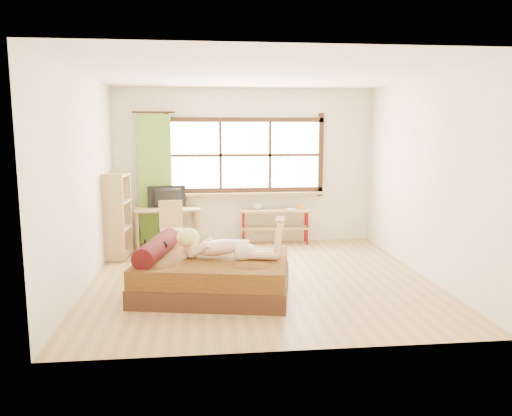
{
  "coord_description": "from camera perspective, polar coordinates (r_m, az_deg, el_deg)",
  "views": [
    {
      "loc": [
        -0.76,
        -6.47,
        1.99
      ],
      "look_at": [
        -0.03,
        0.2,
        0.93
      ],
      "focal_mm": 35.0,
      "sensor_mm": 36.0,
      "label": 1
    }
  ],
  "objects": [
    {
      "name": "bed",
      "position": [
        6.2,
        -5.22,
        -7.46
      ],
      "size": [
        2.04,
        1.76,
        0.68
      ],
      "rotation": [
        0.0,
        0.0,
        -0.19
      ],
      "color": "black",
      "rests_on": "floor"
    },
    {
      "name": "wall_left",
      "position": [
        6.67,
        -19.12,
        2.94
      ],
      "size": [
        0.0,
        4.5,
        4.5
      ],
      "primitive_type": "plane",
      "rotation": [
        1.57,
        0.0,
        1.57
      ],
      "color": "silver",
      "rests_on": "floor"
    },
    {
      "name": "floor",
      "position": [
        6.81,
        0.46,
        -8.05
      ],
      "size": [
        4.5,
        4.5,
        0.0
      ],
      "primitive_type": "plane",
      "color": "#9E754C",
      "rests_on": "ground"
    },
    {
      "name": "chair",
      "position": [
        8.21,
        -9.64,
        -1.84
      ],
      "size": [
        0.42,
        0.42,
        0.85
      ],
      "rotation": [
        0.0,
        0.0,
        0.12
      ],
      "color": "tan",
      "rests_on": "floor"
    },
    {
      "name": "ceiling",
      "position": [
        6.55,
        0.49,
        15.16
      ],
      "size": [
        4.5,
        4.5,
        0.0
      ],
      "primitive_type": "plane",
      "rotation": [
        3.14,
        0.0,
        0.0
      ],
      "color": "white",
      "rests_on": "wall_back"
    },
    {
      "name": "bookshelf",
      "position": [
        8.03,
        -15.58,
        -0.8
      ],
      "size": [
        0.37,
        0.6,
        1.33
      ],
      "rotation": [
        0.0,
        0.0,
        -0.07
      ],
      "color": "tan",
      "rests_on": "floor"
    },
    {
      "name": "wall_back",
      "position": [
        8.78,
        -1.23,
        4.75
      ],
      "size": [
        4.5,
        0.0,
        4.5
      ],
      "primitive_type": "plane",
      "rotation": [
        1.57,
        0.0,
        0.0
      ],
      "color": "silver",
      "rests_on": "floor"
    },
    {
      "name": "cup",
      "position": [
        8.7,
        0.24,
        0.14
      ],
      "size": [
        0.14,
        0.14,
        0.11
      ],
      "primitive_type": "imported",
      "rotation": [
        0.0,
        0.0,
        -0.06
      ],
      "color": "gray",
      "rests_on": "pipe_shelf"
    },
    {
      "name": "kitten",
      "position": [
        6.23,
        -11.52,
        -4.52
      ],
      "size": [
        0.29,
        0.16,
        0.22
      ],
      "primitive_type": null,
      "rotation": [
        0.0,
        0.0,
        -0.19
      ],
      "color": "black",
      "rests_on": "bed"
    },
    {
      "name": "monitor",
      "position": [
        8.57,
        -10.15,
        1.24
      ],
      "size": [
        0.65,
        0.16,
        0.37
      ],
      "primitive_type": "imported",
      "rotation": [
        0.0,
        0.0,
        3.26
      ],
      "color": "black",
      "rests_on": "desk"
    },
    {
      "name": "curtain",
      "position": [
        8.68,
        -11.42,
        3.21
      ],
      "size": [
        0.55,
        0.1,
        2.2
      ],
      "primitive_type": "cube",
      "color": "#519328",
      "rests_on": "wall_back"
    },
    {
      "name": "wall_right",
      "position": [
        7.17,
        18.68,
        3.34
      ],
      "size": [
        0.0,
        4.5,
        4.5
      ],
      "primitive_type": "plane",
      "rotation": [
        1.57,
        0.0,
        -1.57
      ],
      "color": "silver",
      "rests_on": "floor"
    },
    {
      "name": "wall_front",
      "position": [
        4.34,
        3.94,
        0.43
      ],
      "size": [
        4.5,
        0.0,
        4.5
      ],
      "primitive_type": "plane",
      "rotation": [
        -1.57,
        0.0,
        0.0
      ],
      "color": "silver",
      "rests_on": "floor"
    },
    {
      "name": "pipe_shelf",
      "position": [
        8.77,
        2.26,
        -1.21
      ],
      "size": [
        1.23,
        0.37,
        0.69
      ],
      "rotation": [
        0.0,
        0.0,
        -0.06
      ],
      "color": "tan",
      "rests_on": "floor"
    },
    {
      "name": "desk",
      "position": [
        8.56,
        -10.12,
        -0.62
      ],
      "size": [
        1.14,
        0.63,
        0.68
      ],
      "rotation": [
        0.0,
        0.0,
        0.12
      ],
      "color": "tan",
      "rests_on": "floor"
    },
    {
      "name": "book",
      "position": [
        8.77,
        3.48,
        -0.1
      ],
      "size": [
        0.16,
        0.21,
        0.02
      ],
      "primitive_type": "imported",
      "rotation": [
        0.0,
        0.0,
        -0.06
      ],
      "color": "gray",
      "rests_on": "pipe_shelf"
    },
    {
      "name": "woman",
      "position": [
        6.03,
        -3.43,
        -3.23
      ],
      "size": [
        1.31,
        0.59,
        0.54
      ],
      "primitive_type": null,
      "rotation": [
        0.0,
        0.0,
        -0.19
      ],
      "color": "beige",
      "rests_on": "bed"
    },
    {
      "name": "window",
      "position": [
        8.74,
        -1.22,
        5.78
      ],
      "size": [
        2.8,
        0.16,
        1.46
      ],
      "color": "#FFEDBF",
      "rests_on": "wall_back"
    }
  ]
}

